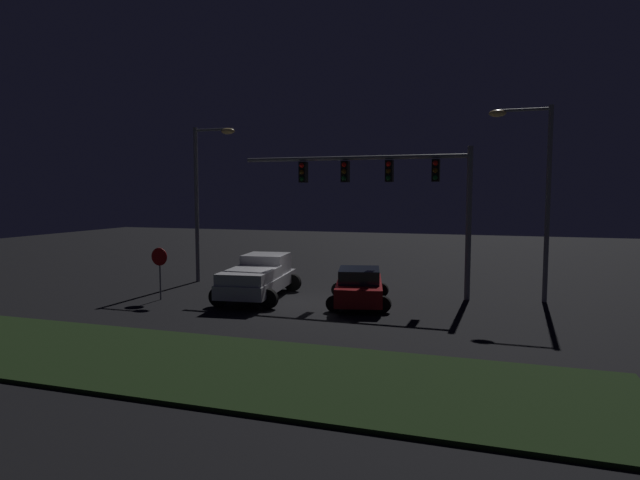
# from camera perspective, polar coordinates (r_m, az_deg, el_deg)

# --- Properties ---
(ground_plane) EXTENTS (80.00, 80.00, 0.00)m
(ground_plane) POSITION_cam_1_polar(r_m,az_deg,el_deg) (22.33, -1.62, -6.69)
(ground_plane) COLOR black
(grass_median) EXTENTS (21.58, 5.06, 0.10)m
(grass_median) POSITION_cam_1_polar(r_m,az_deg,el_deg) (14.75, -13.13, -12.77)
(grass_median) COLOR black
(grass_median) RESTS_ON ground_plane
(pickup_truck) EXTENTS (3.29, 5.59, 1.80)m
(pickup_truck) POSITION_cam_1_polar(r_m,az_deg,el_deg) (23.31, -6.50, -3.73)
(pickup_truck) COLOR #B7B7BC
(pickup_truck) RESTS_ON ground_plane
(car_sedan) EXTENTS (3.09, 4.69, 1.51)m
(car_sedan) POSITION_cam_1_polar(r_m,az_deg,el_deg) (21.84, 4.21, -4.99)
(car_sedan) COLOR maroon
(car_sedan) RESTS_ON ground_plane
(traffic_signal_gantry) EXTENTS (10.32, 0.56, 6.50)m
(traffic_signal_gantry) POSITION_cam_1_polar(r_m,az_deg,el_deg) (23.67, 7.49, 6.18)
(traffic_signal_gantry) COLOR slate
(traffic_signal_gantry) RESTS_ON ground_plane
(street_lamp_left) EXTENTS (2.29, 0.44, 7.84)m
(street_lamp_left) POSITION_cam_1_polar(r_m,az_deg,el_deg) (27.73, -12.29, 5.73)
(street_lamp_left) COLOR slate
(street_lamp_left) RESTS_ON ground_plane
(street_lamp_right) EXTENTS (2.52, 0.44, 8.11)m
(street_lamp_right) POSITION_cam_1_polar(r_m,az_deg,el_deg) (23.87, 22.06, 6.02)
(street_lamp_right) COLOR slate
(street_lamp_right) RESTS_ON ground_plane
(stop_sign) EXTENTS (0.76, 0.08, 2.23)m
(stop_sign) POSITION_cam_1_polar(r_m,az_deg,el_deg) (23.65, -16.77, -2.41)
(stop_sign) COLOR slate
(stop_sign) RESTS_ON ground_plane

